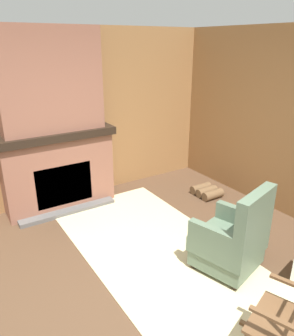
# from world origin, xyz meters

# --- Properties ---
(ground_plane) EXTENTS (14.00, 14.00, 0.00)m
(ground_plane) POSITION_xyz_m (0.00, 0.00, 0.00)
(ground_plane) COLOR #4C3523
(wood_panel_wall_left) EXTENTS (0.06, 5.99, 2.61)m
(wood_panel_wall_left) POSITION_xyz_m (-2.72, 0.00, 1.31)
(wood_panel_wall_left) COLOR olive
(wood_panel_wall_left) RESTS_ON ground
(fireplace_hearth) EXTENTS (0.66, 1.69, 1.19)m
(fireplace_hearth) POSITION_xyz_m (-2.46, 0.00, 0.60)
(fireplace_hearth) COLOR brown
(fireplace_hearth) RESTS_ON ground
(chimney_breast) EXTENTS (0.40, 1.40, 1.40)m
(chimney_breast) POSITION_xyz_m (-2.47, 0.00, 1.89)
(chimney_breast) COLOR brown
(chimney_breast) RESTS_ON fireplace_hearth
(area_rug) EXTENTS (3.67, 1.64, 0.01)m
(area_rug) POSITION_xyz_m (-0.50, 0.59, 0.01)
(area_rug) COLOR #C6B789
(area_rug) RESTS_ON ground
(armchair) EXTENTS (0.80, 0.81, 1.01)m
(armchair) POSITION_xyz_m (0.03, 1.07, 0.36)
(armchair) COLOR #516651
(armchair) RESTS_ON ground
(rocking_chair) EXTENTS (0.91, 0.71, 1.16)m
(rocking_chair) POSITION_xyz_m (1.12, 0.53, 0.41)
(rocking_chair) COLOR brown
(rocking_chair) RESTS_ON ground
(firewood_stack) EXTENTS (0.44, 0.37, 0.14)m
(firewood_stack) POSITION_xyz_m (-1.52, 2.14, 0.07)
(firewood_stack) COLOR brown
(firewood_stack) RESTS_ON ground
(oil_lamp_vase) EXTENTS (0.10, 0.10, 0.28)m
(oil_lamp_vase) POSITION_xyz_m (-2.51, -0.60, 1.29)
(oil_lamp_vase) COLOR #99B29E
(oil_lamp_vase) RESTS_ON fireplace_hearth
(storage_case) EXTENTS (0.16, 0.22, 0.11)m
(storage_case) POSITION_xyz_m (-2.51, 0.15, 1.25)
(storage_case) COLOR brown
(storage_case) RESTS_ON fireplace_hearth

